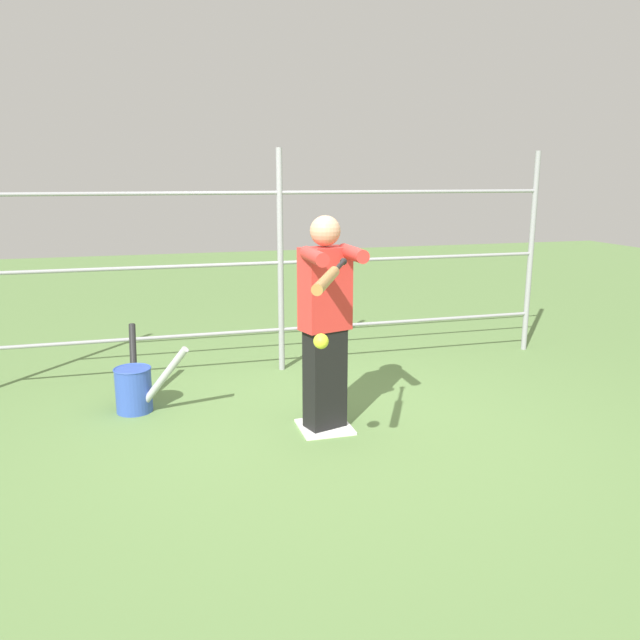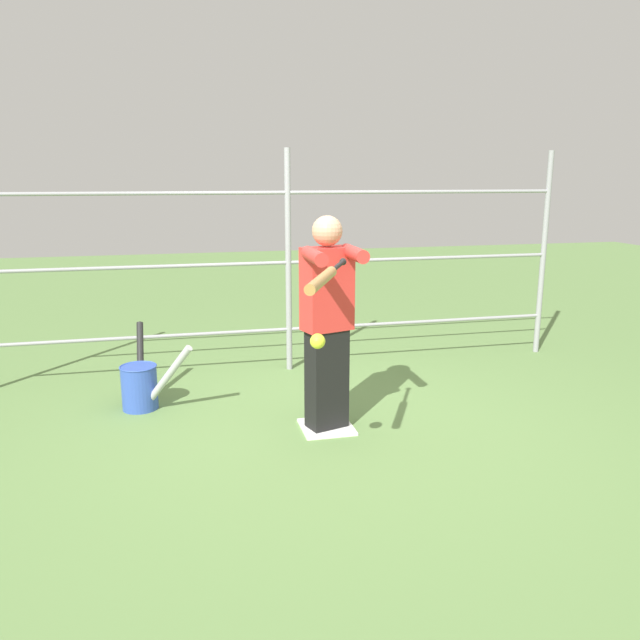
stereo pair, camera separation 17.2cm
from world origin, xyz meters
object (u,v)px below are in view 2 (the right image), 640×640
(baseball_bat_swinging, at_px, (324,278))
(softball_in_flight, at_px, (318,341))
(bat_bucket, at_px, (141,384))
(batter, at_px, (327,318))

(baseball_bat_swinging, height_order, softball_in_flight, baseball_bat_swinging)
(bat_bucket, bearing_deg, softball_in_flight, 125.70)
(batter, bearing_deg, baseball_bat_swinging, 74.88)
(baseball_bat_swinging, xyz_separation_m, softball_in_flight, (0.02, -0.11, -0.41))
(batter, bearing_deg, bat_bucket, -29.43)
(batter, xyz_separation_m, bat_bucket, (1.43, -0.81, -0.69))
(batter, xyz_separation_m, baseball_bat_swinging, (0.25, 0.92, 0.46))
(batter, height_order, bat_bucket, batter)
(batter, relative_size, softball_in_flight, 17.28)
(bat_bucket, bearing_deg, baseball_bat_swinging, 124.29)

